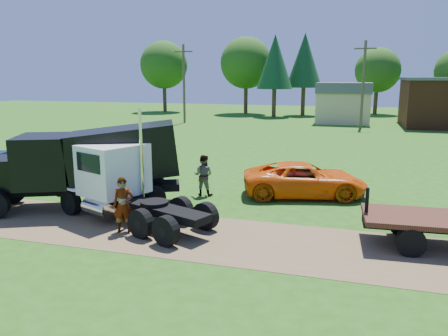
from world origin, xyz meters
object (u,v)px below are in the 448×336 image
(white_semi_tractor, at_px, (115,181))
(orange_pickup, at_px, (305,180))
(black_dump_truck, at_px, (88,162))
(spectator_a, at_px, (123,205))

(white_semi_tractor, height_order, orange_pickup, white_semi_tractor)
(orange_pickup, bearing_deg, white_semi_tractor, 112.65)
(black_dump_truck, height_order, orange_pickup, black_dump_truck)
(black_dump_truck, height_order, spectator_a, black_dump_truck)
(white_semi_tractor, bearing_deg, orange_pickup, 58.79)
(white_semi_tractor, relative_size, black_dump_truck, 0.87)
(spectator_a, bearing_deg, black_dump_truck, 120.04)
(black_dump_truck, bearing_deg, orange_pickup, 2.57)
(black_dump_truck, xyz_separation_m, spectator_a, (2.88, -2.31, -0.96))
(white_semi_tractor, relative_size, spectator_a, 3.59)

